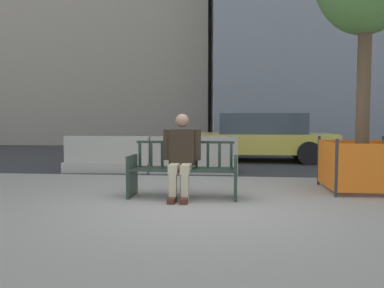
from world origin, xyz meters
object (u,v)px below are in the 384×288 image
jersey_barrier_centre (194,158)px  car_taxi_near (258,137)px  jersey_barrier_left (108,157)px  construction_fence (361,164)px  street_bench (183,172)px  seated_person (182,154)px

jersey_barrier_centre → car_taxi_near: size_ratio=0.44×
jersey_barrier_left → construction_fence: (5.11, -1.98, 0.12)m
street_bench → jersey_barrier_left: (-2.13, 2.78, -0.06)m
construction_fence → car_taxi_near: 4.94m
street_bench → seated_person: 0.30m
car_taxi_near → seated_person: bearing=-106.1°
jersey_barrier_left → car_taxi_near: size_ratio=0.44×
jersey_barrier_left → construction_fence: size_ratio=1.69×
jersey_barrier_centre → car_taxi_near: bearing=58.8°
seated_person → construction_fence: size_ratio=1.10×
seated_person → car_taxi_near: bearing=73.9°
jersey_barrier_centre → seated_person: bearing=-88.8°
jersey_barrier_centre → car_taxi_near: 3.25m
street_bench → car_taxi_near: size_ratio=0.37×
street_bench → construction_fence: bearing=15.1°
seated_person → construction_fence: seated_person is taller
construction_fence → street_bench: bearing=-164.9°
street_bench → seated_person: size_ratio=1.29×
jersey_barrier_centre → construction_fence: 3.64m
car_taxi_near → street_bench: bearing=-106.1°
seated_person → car_taxi_near: (1.62, 5.59, 0.03)m
seated_person → construction_fence: (3.00, 0.86, -0.23)m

